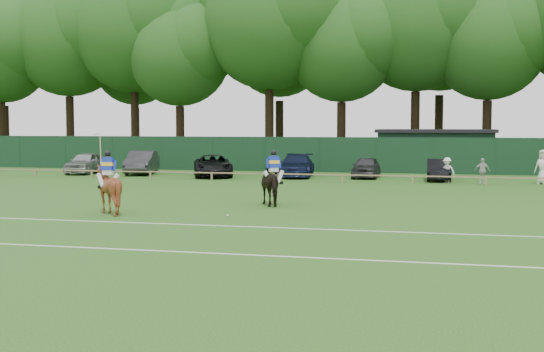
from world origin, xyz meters
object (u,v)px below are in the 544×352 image
(suv_black, at_px, (213,166))
(spectator_left, at_px, (447,170))
(horse_chestnut, at_px, (108,189))
(hatch_grey, at_px, (366,167))
(spectator_right, at_px, (543,167))
(horse_dark, at_px, (274,184))
(sedan_grey, at_px, (142,163))
(estate_black, at_px, (439,170))
(polo_ball, at_px, (228,215))
(spectator_mid, at_px, (482,171))
(sedan_navy, at_px, (296,166))
(sedan_silver, at_px, (86,163))
(utility_shed, at_px, (436,150))

(suv_black, xyz_separation_m, spectator_left, (14.73, -1.45, 0.03))
(horse_chestnut, height_order, suv_black, horse_chestnut)
(horse_chestnut, bearing_deg, suv_black, -88.45)
(hatch_grey, xyz_separation_m, spectator_right, (10.27, -2.43, 0.30))
(horse_dark, height_order, hatch_grey, horse_dark)
(sedan_grey, relative_size, estate_black, 1.22)
(polo_ball, bearing_deg, spectator_mid, 61.45)
(sedan_navy, relative_size, spectator_left, 3.45)
(sedan_silver, distance_m, estate_black, 23.71)
(sedan_grey, relative_size, spectator_mid, 3.28)
(spectator_left, bearing_deg, suv_black, -162.32)
(hatch_grey, relative_size, estate_black, 1.00)
(horse_dark, relative_size, sedan_grey, 0.43)
(horse_chestnut, xyz_separation_m, utility_shed, (11.38, 28.89, 0.61))
(hatch_grey, xyz_separation_m, spectator_mid, (6.93, -3.11, 0.06))
(horse_chestnut, bearing_deg, hatch_grey, -114.70)
(estate_black, bearing_deg, spectator_left, -74.86)
(suv_black, height_order, spectator_right, spectator_right)
(suv_black, relative_size, polo_ball, 56.71)
(spectator_mid, bearing_deg, sedan_grey, 174.30)
(spectator_left, bearing_deg, sedan_navy, -172.35)
(sedan_silver, xyz_separation_m, hatch_grey, (19.20, 0.58, -0.07))
(spectator_mid, xyz_separation_m, polo_ball, (-9.59, -17.62, -0.69))
(horse_dark, xyz_separation_m, spectator_left, (6.92, 13.85, -0.15))
(horse_chestnut, distance_m, polo_ball, 4.71)
(suv_black, distance_m, polo_ball, 20.61)
(sedan_navy, height_order, utility_shed, utility_shed)
(horse_chestnut, distance_m, sedan_navy, 21.00)
(sedan_silver, bearing_deg, horse_chestnut, -65.84)
(horse_chestnut, bearing_deg, spectator_right, -138.97)
(horse_dark, height_order, sedan_navy, horse_dark)
(suv_black, xyz_separation_m, hatch_grey, (9.73, 1.39, -0.03))
(horse_chestnut, distance_m, estate_black, 23.02)
(horse_dark, xyz_separation_m, sedan_silver, (-17.28, 16.10, -0.14))
(horse_dark, xyz_separation_m, sedan_grey, (-13.32, 16.51, -0.09))
(hatch_grey, bearing_deg, spectator_mid, -24.52)
(spectator_right, bearing_deg, sedan_navy, -159.01)
(hatch_grey, bearing_deg, spectator_left, -29.95)
(horse_chestnut, xyz_separation_m, sedan_grey, (-7.97, 20.83, -0.13))
(horse_dark, distance_m, sedan_navy, 16.69)
(horse_dark, height_order, horse_chestnut, horse_chestnut)
(horse_chestnut, distance_m, utility_shed, 31.05)
(sedan_silver, distance_m, polo_ball, 26.08)
(spectator_mid, bearing_deg, spectator_right, 13.37)
(sedan_silver, distance_m, sedan_grey, 3.99)
(sedan_navy, bearing_deg, spectator_left, -22.09)
(sedan_silver, distance_m, suv_black, 9.51)
(spectator_left, relative_size, spectator_right, 0.75)
(sedan_grey, xyz_separation_m, spectator_right, (25.51, -2.26, 0.18))
(estate_black, xyz_separation_m, utility_shed, (-0.38, 9.10, 0.89))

